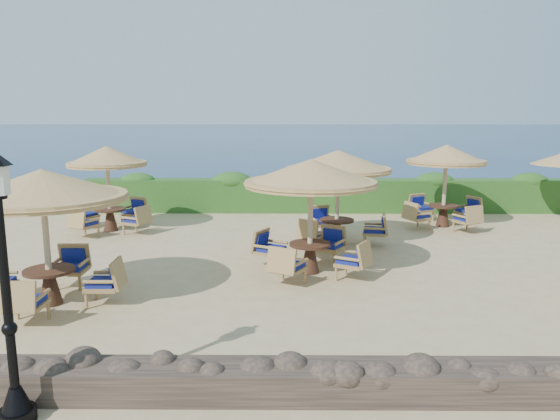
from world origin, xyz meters
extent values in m
plane|color=tan|center=(0.00, 0.00, 0.00)|extent=(120.00, 120.00, 0.00)
plane|color=#0B2047|center=(0.00, 70.00, 0.00)|extent=(160.00, 160.00, 0.00)
cube|color=#204A17|center=(0.00, 7.20, 0.60)|extent=(18.00, 0.90, 1.20)
cube|color=#4F3E31|center=(0.00, -6.20, 0.22)|extent=(15.00, 0.65, 0.44)
cylinder|color=black|center=(-4.80, -6.80, 0.08)|extent=(0.44, 0.44, 0.16)
cone|color=black|center=(-4.80, -6.80, 0.30)|extent=(0.36, 0.36, 0.30)
cylinder|color=black|center=(-4.80, -6.80, 1.55)|extent=(0.11, 0.11, 2.40)
cylinder|color=#C6B38C|center=(-6.11, -2.73, 1.20)|extent=(0.12, 0.12, 2.40)
cone|color=olive|center=(-6.11, -2.73, 2.38)|extent=(3.17, 3.17, 0.55)
cylinder|color=olive|center=(-6.11, -2.73, 2.10)|extent=(3.11, 3.11, 0.14)
cylinder|color=#402416|center=(-6.11, -2.73, 0.68)|extent=(0.96, 0.96, 0.06)
cone|color=#402416|center=(-6.11, -2.73, 0.33)|extent=(0.44, 0.44, 0.64)
cylinder|color=#C6B38C|center=(-0.96, -0.59, 1.20)|extent=(0.12, 0.12, 2.40)
cone|color=olive|center=(-0.96, -0.59, 2.38)|extent=(3.06, 3.06, 0.55)
cylinder|color=olive|center=(-0.96, -0.59, 2.10)|extent=(3.00, 3.00, 0.14)
cylinder|color=#402416|center=(-0.96, -0.59, 0.68)|extent=(0.96, 0.96, 0.06)
cone|color=#402416|center=(-0.96, -0.59, 0.33)|extent=(0.44, 0.44, 0.64)
cylinder|color=#C6B38C|center=(-7.01, 3.84, 1.20)|extent=(0.12, 0.12, 2.40)
cone|color=olive|center=(-7.01, 3.84, 2.38)|extent=(2.43, 2.43, 0.55)
cylinder|color=olive|center=(-7.01, 3.84, 2.10)|extent=(2.38, 2.38, 0.14)
cylinder|color=#402416|center=(-7.01, 3.84, 0.68)|extent=(0.96, 0.96, 0.06)
cone|color=#402416|center=(-7.01, 3.84, 0.33)|extent=(0.44, 0.44, 0.64)
cylinder|color=#C6B38C|center=(-0.07, 2.21, 1.20)|extent=(0.12, 0.12, 2.40)
cone|color=olive|center=(-0.07, 2.21, 2.38)|extent=(2.98, 2.98, 0.55)
cylinder|color=olive|center=(-0.07, 2.21, 2.10)|extent=(2.92, 2.92, 0.14)
cylinder|color=#402416|center=(-0.07, 2.21, 0.68)|extent=(0.96, 0.96, 0.06)
cone|color=#402416|center=(-0.07, 2.21, 0.33)|extent=(0.44, 0.44, 0.64)
cylinder|color=#C6B38C|center=(3.61, 4.59, 1.20)|extent=(0.12, 0.12, 2.40)
cone|color=olive|center=(3.61, 4.59, 2.38)|extent=(2.52, 2.52, 0.55)
cylinder|color=olive|center=(3.61, 4.59, 2.10)|extent=(2.47, 2.47, 0.14)
cylinder|color=#402416|center=(3.61, 4.59, 0.68)|extent=(0.96, 0.96, 0.06)
cone|color=#402416|center=(3.61, 4.59, 0.33)|extent=(0.44, 0.44, 0.64)
camera|label=1|loc=(-1.55, -12.85, 3.75)|focal=35.00mm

